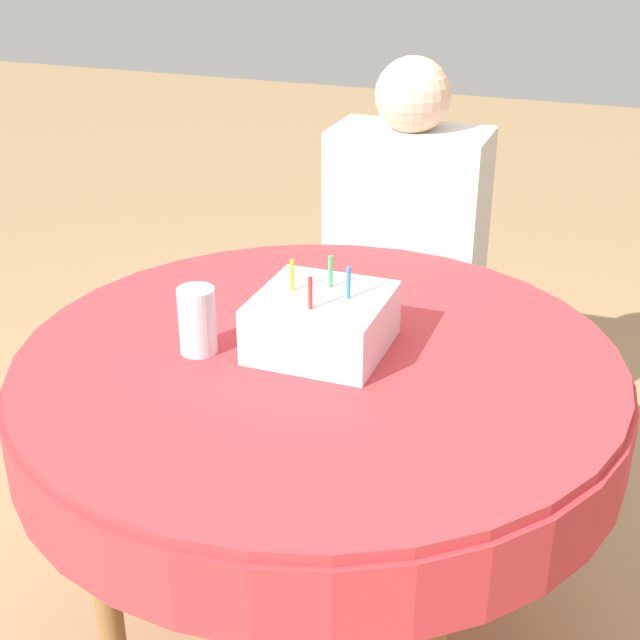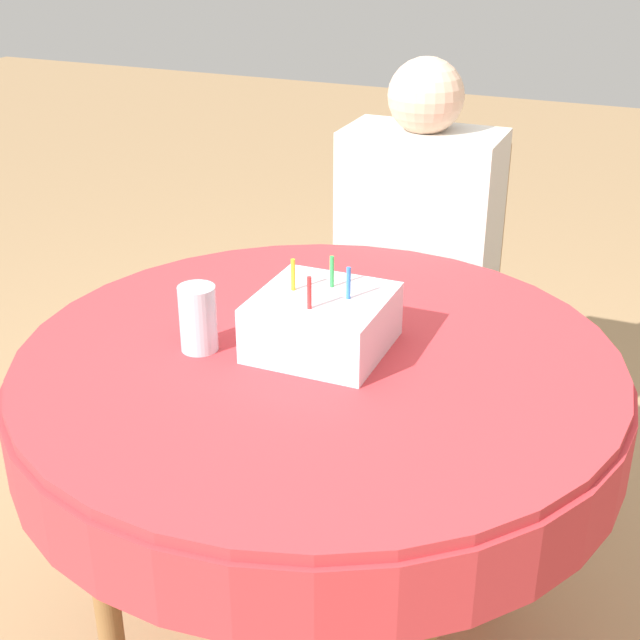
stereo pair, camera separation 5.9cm
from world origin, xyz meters
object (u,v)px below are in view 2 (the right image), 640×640
at_px(person, 416,239).
at_px(drinking_glass, 198,318).
at_px(birthday_cake, 323,322).
at_px(chair, 423,296).

height_order(person, drinking_glass, person).
relative_size(person, birthday_cake, 4.99).
bearing_deg(chair, birthday_cake, -86.54).
distance_m(person, birthday_cake, 0.76).
bearing_deg(person, birthday_cake, -86.12).
distance_m(person, drinking_glass, 0.87).
distance_m(chair, drinking_glass, 1.00).
distance_m(chair, birthday_cake, 0.90).
relative_size(chair, person, 0.79).
bearing_deg(birthday_cake, person, 94.07).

